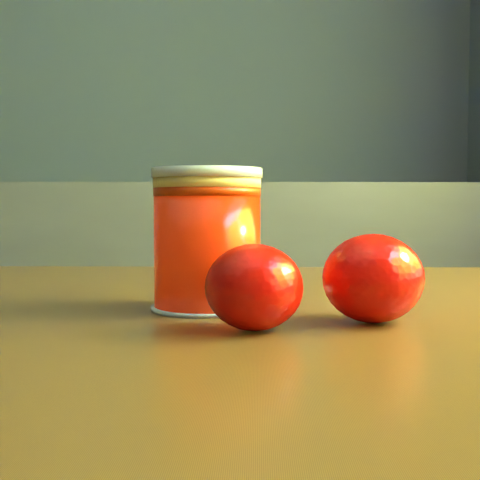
{
  "coord_description": "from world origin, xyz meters",
  "views": [
    {
      "loc": [
        0.98,
        -0.31,
        0.85
      ],
      "look_at": [
        1.0,
        0.23,
        0.82
      ],
      "focal_mm": 50.0,
      "sensor_mm": 36.0,
      "label": 1
    }
  ],
  "objects": [
    {
      "name": "juice_glass",
      "position": [
        0.97,
        0.22,
        0.82
      ],
      "size": [
        0.09,
        0.09,
        0.11
      ],
      "rotation": [
        0.0,
        0.0,
        0.43
      ],
      "color": "red",
      "rests_on": "table"
    },
    {
      "name": "table",
      "position": [
        1.01,
        0.23,
        0.67
      ],
      "size": [
        1.06,
        0.77,
        0.77
      ],
      "rotation": [
        0.0,
        0.0,
        -0.06
      ],
      "color": "#5B3816",
      "rests_on": "ground"
    },
    {
      "name": "orange_front",
      "position": [
        1.0,
        0.13,
        0.8
      ],
      "size": [
        0.08,
        0.08,
        0.06
      ],
      "primitive_type": "ellipsoid",
      "rotation": [
        0.0,
        0.0,
        -0.16
      ],
      "color": "red",
      "rests_on": "table"
    },
    {
      "name": "orange_back",
      "position": [
        1.09,
        0.16,
        0.8
      ],
      "size": [
        0.08,
        0.08,
        0.06
      ],
      "primitive_type": "ellipsoid",
      "rotation": [
        0.0,
        0.0,
        0.18
      ],
      "color": "red",
      "rests_on": "table"
    }
  ]
}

